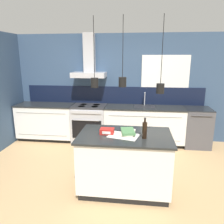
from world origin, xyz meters
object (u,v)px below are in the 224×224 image
object	(u,v)px
bottle_on_island	(145,130)
oven_range	(90,123)
book_stack	(128,132)
red_supply_box	(107,131)
dishwasher	(197,127)

from	to	relation	value
bottle_on_island	oven_range	bearing A→B (deg)	121.99
book_stack	red_supply_box	bearing A→B (deg)	-176.27
oven_range	book_stack	xyz separation A→B (m)	(1.03, -1.91, 0.49)
bottle_on_island	red_supply_box	distance (m)	0.59
book_stack	bottle_on_island	bearing A→B (deg)	-30.63
dishwasher	book_stack	size ratio (longest dim) A/B	2.53
dishwasher	book_stack	bearing A→B (deg)	-128.63
oven_range	dishwasher	size ratio (longest dim) A/B	1.00
book_stack	oven_range	bearing A→B (deg)	118.47
dishwasher	red_supply_box	size ratio (longest dim) A/B	4.34
bottle_on_island	dishwasher	bearing A→B (deg)	58.15
bottle_on_island	red_supply_box	xyz separation A→B (m)	(-0.57, 0.13, -0.09)
oven_range	red_supply_box	size ratio (longest dim) A/B	4.34
book_stack	red_supply_box	size ratio (longest dim) A/B	1.71
book_stack	dishwasher	bearing A→B (deg)	51.37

